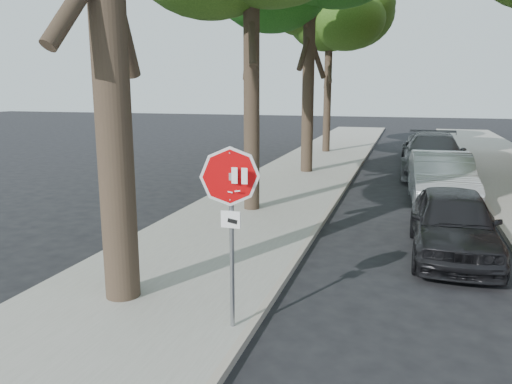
% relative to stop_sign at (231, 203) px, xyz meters
% --- Properties ---
extents(ground, '(120.00, 120.00, 0.00)m').
position_rel_stop_sign_xyz_m(ground, '(0.70, 0.03, -1.95)').
color(ground, black).
rests_on(ground, ground).
extents(sidewalk_left, '(4.00, 55.00, 0.12)m').
position_rel_stop_sign_xyz_m(sidewalk_left, '(-1.80, 12.03, -1.89)').
color(sidewalk_left, gray).
rests_on(sidewalk_left, ground).
extents(curb_left, '(0.12, 55.00, 0.13)m').
position_rel_stop_sign_xyz_m(curb_left, '(0.25, 12.03, -1.88)').
color(curb_left, '#9E9384').
rests_on(curb_left, ground).
extents(curb_right, '(0.12, 55.00, 0.13)m').
position_rel_stop_sign_xyz_m(curb_right, '(4.65, 12.03, -1.88)').
color(curb_right, '#9E9384').
rests_on(curb_right, ground).
extents(stop_sign, '(0.76, 0.34, 2.61)m').
position_rel_stop_sign_xyz_m(stop_sign, '(0.00, 0.00, 0.00)').
color(stop_sign, gray).
rests_on(stop_sign, sidewalk_left).
extents(tree_far, '(5.29, 4.91, 9.33)m').
position_rel_stop_sign_xyz_m(tree_far, '(-2.02, 21.14, 5.26)').
color(tree_far, black).
rests_on(tree_far, sidewalk_left).
extents(car_a, '(1.75, 4.23, 1.43)m').
position_rel_stop_sign_xyz_m(car_a, '(3.29, 4.64, -1.23)').
color(car_a, black).
rests_on(car_a, ground).
extents(car_b, '(1.92, 4.94, 1.60)m').
position_rel_stop_sign_xyz_m(car_b, '(3.30, 9.48, -1.15)').
color(car_b, '#A8ACB1').
rests_on(car_b, ground).
extents(car_c, '(2.50, 5.92, 1.71)m').
position_rel_stop_sign_xyz_m(car_c, '(3.30, 15.15, -1.10)').
color(car_c, '#4B4C50').
rests_on(car_c, ground).
extents(car_d, '(2.65, 5.10, 1.37)m').
position_rel_stop_sign_xyz_m(car_d, '(3.30, 20.85, -1.26)').
color(car_d, black).
rests_on(car_d, ground).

